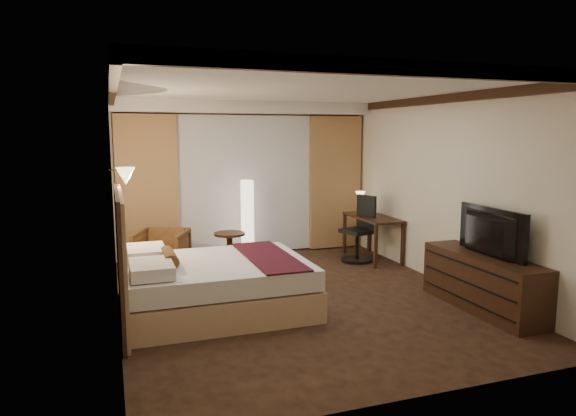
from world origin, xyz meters
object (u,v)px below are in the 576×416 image
object	(u,v)px
side_table	(230,249)
floor_lamp	(248,220)
desk	(372,238)
dresser	(483,282)
television	(484,228)
office_chair	(357,229)
armchair	(162,250)
bed	(217,285)

from	to	relation	value
side_table	floor_lamp	world-z (taller)	floor_lamp
side_table	desk	distance (m)	2.46
dresser	television	distance (m)	0.68
office_chair	television	distance (m)	2.74
desk	dresser	world-z (taller)	desk
desk	dresser	distance (m)	2.73
armchair	side_table	bearing A→B (deg)	29.68
dresser	television	world-z (taller)	television
side_table	desk	bearing A→B (deg)	-8.19
floor_lamp	television	distance (m)	3.95
television	side_table	bearing A→B (deg)	40.51
floor_lamp	office_chair	xyz separation A→B (m)	(1.74, -0.67, -0.14)
side_table	desk	world-z (taller)	desk
armchair	office_chair	world-z (taller)	office_chair
floor_lamp	dresser	xyz separation A→B (m)	(2.10, -3.35, -0.35)
floor_lamp	dresser	size ratio (longest dim) A/B	0.79
floor_lamp	side_table	bearing A→B (deg)	-144.51
office_chair	television	bearing A→B (deg)	-100.78
floor_lamp	television	bearing A→B (deg)	-58.24
bed	office_chair	xyz separation A→B (m)	(2.73, 1.66, 0.24)
bed	side_table	size ratio (longest dim) A/B	3.92
floor_lamp	office_chair	size ratio (longest dim) A/B	1.24
bed	desk	distance (m)	3.50
bed	side_table	world-z (taller)	bed
bed	television	bearing A→B (deg)	-18.42
armchair	side_table	size ratio (longest dim) A/B	1.36
side_table	desk	size ratio (longest dim) A/B	0.45
side_table	television	distance (m)	4.01
side_table	dresser	bearing A→B (deg)	-51.18
armchair	desk	distance (m)	3.53
armchair	office_chair	size ratio (longest dim) A/B	0.67
bed	floor_lamp	distance (m)	2.56
bed	desk	xyz separation A→B (m)	(3.05, 1.71, 0.06)
office_chair	side_table	bearing A→B (deg)	151.38
side_table	office_chair	world-z (taller)	office_chair
armchair	dresser	xyz separation A→B (m)	(3.57, -2.97, -0.03)
side_table	television	world-z (taller)	television
bed	dresser	size ratio (longest dim) A/B	1.23
bed	armchair	distance (m)	2.01
desk	office_chair	distance (m)	0.37
bed	television	size ratio (longest dim) A/B	1.88
office_chair	dresser	world-z (taller)	office_chair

